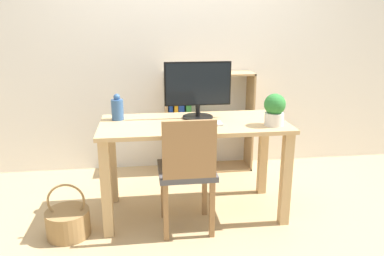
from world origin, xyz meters
name	(u,v)px	position (x,y,z in m)	size (l,w,h in m)	color
ground_plane	(194,211)	(0.00, 0.00, 0.00)	(10.00, 10.00, 0.00)	tan
wall_back	(179,40)	(0.00, 1.07, 1.30)	(8.00, 0.05, 2.60)	silver
desk	(194,140)	(0.00, 0.00, 0.61)	(1.41, 0.65, 0.75)	tan
monitor	(198,88)	(0.05, 0.12, 0.99)	(0.52, 0.24, 0.44)	black
keyboard	(201,124)	(0.04, -0.09, 0.76)	(0.32, 0.11, 0.02)	silver
vase	(117,109)	(-0.57, 0.15, 0.84)	(0.09, 0.09, 0.20)	#33598C
potted_plant	(275,109)	(0.57, -0.17, 0.87)	(0.16, 0.16, 0.24)	silver
chair	(187,169)	(-0.08, -0.28, 0.48)	(0.40, 0.40, 0.87)	#4C4C51
bookshelf	(192,124)	(0.10, 0.89, 0.48)	(0.87, 0.28, 1.00)	tan
basket	(68,222)	(-0.94, -0.23, 0.11)	(0.31, 0.31, 0.40)	#997547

